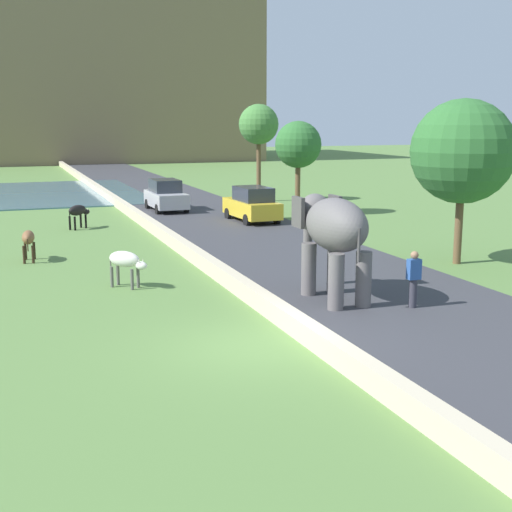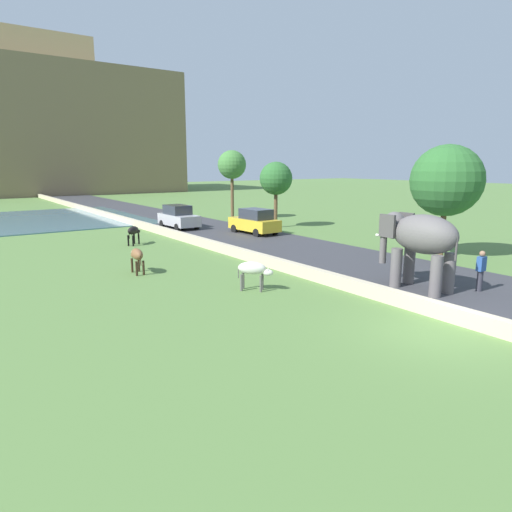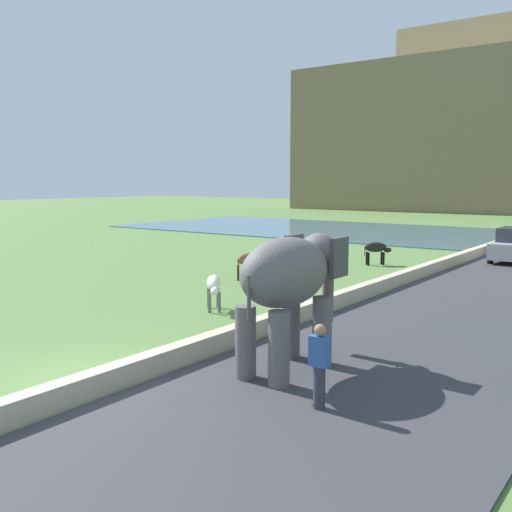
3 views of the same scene
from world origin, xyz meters
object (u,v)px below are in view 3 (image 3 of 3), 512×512
object	(u,v)px
cow_black	(376,248)
cow_brown	(248,260)
cow_white	(214,285)
person_beside_elephant	(320,365)
elephant	(291,280)

from	to	relation	value
cow_black	cow_brown	bearing A→B (deg)	-109.33
cow_white	cow_brown	world-z (taller)	same
cow_black	cow_white	bearing A→B (deg)	-89.58
cow_black	cow_brown	size ratio (longest dim) A/B	0.88
person_beside_elephant	cow_black	size ratio (longest dim) A/B	1.31
elephant	cow_black	xyz separation A→B (m)	(-5.36, 16.22, -1.20)
cow_white	cow_black	bearing A→B (deg)	90.42
cow_white	cow_brown	bearing A→B (deg)	116.30
elephant	cow_brown	size ratio (longest dim) A/B	2.46
person_beside_elephant	cow_white	world-z (taller)	person_beside_elephant
cow_white	cow_brown	distance (m)	5.97
person_beside_elephant	elephant	bearing A→B (deg)	135.59
cow_white	cow_black	distance (m)	12.62
elephant	cow_white	world-z (taller)	elephant
cow_white	cow_black	xyz separation A→B (m)	(-0.09, 12.62, 0.00)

